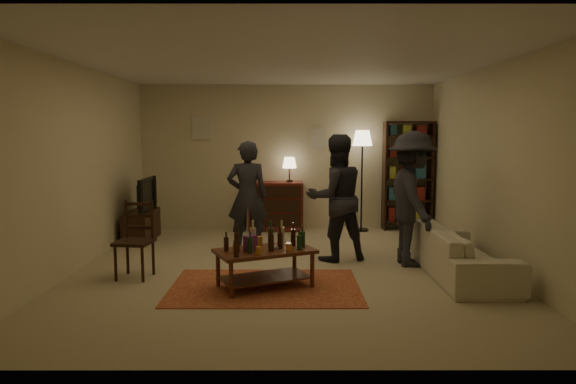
{
  "coord_description": "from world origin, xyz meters",
  "views": [
    {
      "loc": [
        0.02,
        -6.72,
        1.79
      ],
      "look_at": [
        0.02,
        0.1,
        1.01
      ],
      "focal_mm": 32.0,
      "sensor_mm": 36.0,
      "label": 1
    }
  ],
  "objects_px": {
    "dresser": "(276,205)",
    "dining_chair": "(136,236)",
    "bookshelf": "(407,175)",
    "person_by_sofa": "(412,199)",
    "coffee_table": "(265,253)",
    "sofa": "(461,252)",
    "person_right": "(336,198)",
    "tv_stand": "(142,218)",
    "person_left": "(247,197)",
    "floor_lamp": "(362,145)"
  },
  "relations": [
    {
      "from": "coffee_table",
      "to": "person_by_sofa",
      "type": "distance_m",
      "value": 2.27
    },
    {
      "from": "tv_stand",
      "to": "sofa",
      "type": "bearing_deg",
      "value": -25.34
    },
    {
      "from": "dining_chair",
      "to": "person_right",
      "type": "relative_size",
      "value": 0.55
    },
    {
      "from": "floor_lamp",
      "to": "person_by_sofa",
      "type": "distance_m",
      "value": 2.6
    },
    {
      "from": "sofa",
      "to": "person_by_sofa",
      "type": "relative_size",
      "value": 1.14
    },
    {
      "from": "dining_chair",
      "to": "floor_lamp",
      "type": "xyz_separation_m",
      "value": [
        3.26,
        3.07,
        1.07
      ]
    },
    {
      "from": "coffee_table",
      "to": "person_by_sofa",
      "type": "bearing_deg",
      "value": 28.18
    },
    {
      "from": "tv_stand",
      "to": "bookshelf",
      "type": "relative_size",
      "value": 0.52
    },
    {
      "from": "dining_chair",
      "to": "dresser",
      "type": "distance_m",
      "value": 3.56
    },
    {
      "from": "person_right",
      "to": "dining_chair",
      "type": "bearing_deg",
      "value": 0.93
    },
    {
      "from": "person_left",
      "to": "floor_lamp",
      "type": "bearing_deg",
      "value": -144.55
    },
    {
      "from": "dining_chair",
      "to": "dresser",
      "type": "height_order",
      "value": "dresser"
    },
    {
      "from": "coffee_table",
      "to": "tv_stand",
      "type": "bearing_deg",
      "value": 129.24
    },
    {
      "from": "floor_lamp",
      "to": "sofa",
      "type": "relative_size",
      "value": 0.89
    },
    {
      "from": "floor_lamp",
      "to": "person_left",
      "type": "xyz_separation_m",
      "value": [
        -1.97,
        -1.67,
        -0.74
      ]
    },
    {
      "from": "tv_stand",
      "to": "floor_lamp",
      "type": "bearing_deg",
      "value": 12.53
    },
    {
      "from": "dining_chair",
      "to": "sofa",
      "type": "height_order",
      "value": "dining_chair"
    },
    {
      "from": "bookshelf",
      "to": "tv_stand",
      "type": "bearing_deg",
      "value": -168.2
    },
    {
      "from": "floor_lamp",
      "to": "person_right",
      "type": "relative_size",
      "value": 1.04
    },
    {
      "from": "person_left",
      "to": "person_by_sofa",
      "type": "height_order",
      "value": "person_by_sofa"
    },
    {
      "from": "person_left",
      "to": "person_by_sofa",
      "type": "xyz_separation_m",
      "value": [
        2.29,
        -0.82,
        0.07
      ]
    },
    {
      "from": "dresser",
      "to": "person_left",
      "type": "xyz_separation_m",
      "value": [
        -0.4,
        -1.73,
        0.37
      ]
    },
    {
      "from": "coffee_table",
      "to": "person_right",
      "type": "height_order",
      "value": "person_right"
    },
    {
      "from": "dining_chair",
      "to": "person_right",
      "type": "xyz_separation_m",
      "value": [
        2.58,
        0.86,
        0.38
      ]
    },
    {
      "from": "coffee_table",
      "to": "sofa",
      "type": "relative_size",
      "value": 0.61
    },
    {
      "from": "coffee_table",
      "to": "tv_stand",
      "type": "relative_size",
      "value": 1.19
    },
    {
      "from": "sofa",
      "to": "person_right",
      "type": "distance_m",
      "value": 1.82
    },
    {
      "from": "bookshelf",
      "to": "coffee_table",
      "type": "bearing_deg",
      "value": -124.26
    },
    {
      "from": "bookshelf",
      "to": "person_by_sofa",
      "type": "distance_m",
      "value": 2.68
    },
    {
      "from": "sofa",
      "to": "dresser",
      "type": "bearing_deg",
      "value": 37.54
    },
    {
      "from": "floor_lamp",
      "to": "person_left",
      "type": "height_order",
      "value": "floor_lamp"
    },
    {
      "from": "floor_lamp",
      "to": "person_left",
      "type": "relative_size",
      "value": 1.1
    },
    {
      "from": "floor_lamp",
      "to": "person_by_sofa",
      "type": "relative_size",
      "value": 1.01
    },
    {
      "from": "person_by_sofa",
      "to": "person_right",
      "type": "bearing_deg",
      "value": 70.21
    },
    {
      "from": "tv_stand",
      "to": "coffee_table",
      "type": "bearing_deg",
      "value": -50.76
    },
    {
      "from": "tv_stand",
      "to": "floor_lamp",
      "type": "relative_size",
      "value": 0.57
    },
    {
      "from": "dresser",
      "to": "sofa",
      "type": "distance_m",
      "value": 3.93
    },
    {
      "from": "person_left",
      "to": "dresser",
      "type": "bearing_deg",
      "value": -107.81
    },
    {
      "from": "coffee_table",
      "to": "floor_lamp",
      "type": "height_order",
      "value": "floor_lamp"
    },
    {
      "from": "tv_stand",
      "to": "sofa",
      "type": "xyz_separation_m",
      "value": [
        4.64,
        -2.2,
        -0.08
      ]
    },
    {
      "from": "sofa",
      "to": "person_by_sofa",
      "type": "bearing_deg",
      "value": 41.8
    },
    {
      "from": "dining_chair",
      "to": "sofa",
      "type": "relative_size",
      "value": 0.47
    },
    {
      "from": "dresser",
      "to": "person_by_sofa",
      "type": "xyz_separation_m",
      "value": [
        1.89,
        -2.55,
        0.44
      ]
    },
    {
      "from": "coffee_table",
      "to": "bookshelf",
      "type": "height_order",
      "value": "bookshelf"
    },
    {
      "from": "coffee_table",
      "to": "person_right",
      "type": "distance_m",
      "value": 1.7
    },
    {
      "from": "dresser",
      "to": "bookshelf",
      "type": "bearing_deg",
      "value": 1.57
    },
    {
      "from": "person_by_sofa",
      "to": "dining_chair",
      "type": "bearing_deg",
      "value": 95.25
    },
    {
      "from": "dresser",
      "to": "person_right",
      "type": "xyz_separation_m",
      "value": [
        0.89,
        -2.27,
        0.42
      ]
    },
    {
      "from": "person_right",
      "to": "tv_stand",
      "type": "bearing_deg",
      "value": -40.94
    },
    {
      "from": "dresser",
      "to": "dining_chair",
      "type": "bearing_deg",
      "value": -118.32
    }
  ]
}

